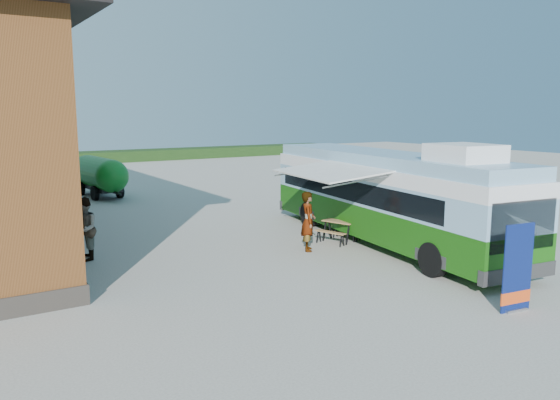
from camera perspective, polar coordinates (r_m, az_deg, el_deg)
ground at (r=16.79m, az=2.86°, el=-6.79°), size 100.00×100.00×0.00m
hedge at (r=54.20m, az=-13.48°, el=4.61°), size 40.00×3.00×1.00m
bus at (r=19.55m, az=10.95°, el=0.66°), size 4.09×12.32×3.72m
awning at (r=18.20m, az=5.98°, el=3.11°), size 3.10×4.46×0.52m
banner at (r=13.93m, az=23.54°, el=-7.28°), size 0.91×0.26×2.10m
picnic_table at (r=19.68m, az=6.16°, el=-2.75°), size 1.64×1.55×0.76m
person_a at (r=18.28m, az=2.97°, el=-2.23°), size 0.79×0.88×2.01m
person_b at (r=18.13m, az=-19.80°, el=-2.88°), size 0.93×1.10×2.00m
slurry_tanker at (r=31.54m, az=-18.37°, el=2.60°), size 2.07×5.87×2.17m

